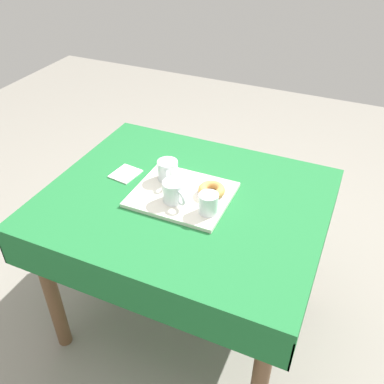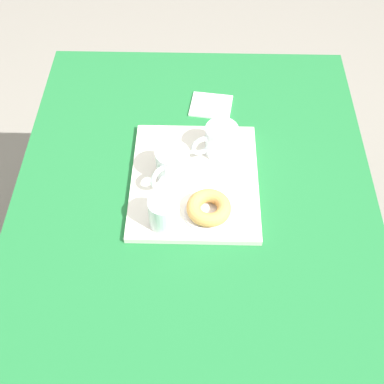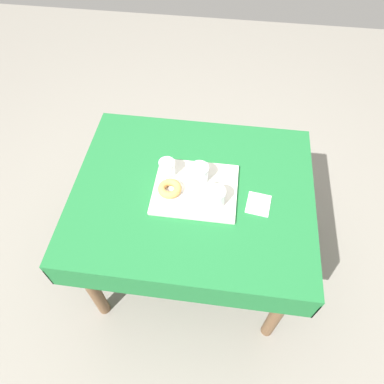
{
  "view_description": "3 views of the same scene",
  "coord_description": "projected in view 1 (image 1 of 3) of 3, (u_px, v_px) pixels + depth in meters",
  "views": [
    {
      "loc": [
        -0.58,
        1.23,
        1.77
      ],
      "look_at": [
        -0.03,
        0.0,
        0.78
      ],
      "focal_mm": 39.5,
      "sensor_mm": 36.0,
      "label": 1
    },
    {
      "loc": [
        -0.85,
        -0.01,
        1.78
      ],
      "look_at": [
        -0.06,
        0.01,
        0.8
      ],
      "focal_mm": 48.57,
      "sensor_mm": 36.0,
      "label": 2
    },
    {
      "loc": [
        0.12,
        -0.97,
        2.06
      ],
      "look_at": [
        -0.0,
        -0.03,
        0.77
      ],
      "focal_mm": 33.08,
      "sensor_mm": 36.0,
      "label": 3
    }
  ],
  "objects": [
    {
      "name": "serving_tray",
      "position": [
        182.0,
        194.0,
        1.7
      ],
      "size": [
        0.38,
        0.32,
        0.02
      ],
      "primitive_type": "cube",
      "color": "silver",
      "rests_on": "dining_table"
    },
    {
      "name": "ground_plane",
      "position": [
        186.0,
        314.0,
        2.14
      ],
      "size": [
        6.0,
        6.0,
        0.0
      ],
      "primitive_type": "plane",
      "color": "gray"
    },
    {
      "name": "tea_mug_right",
      "position": [
        168.0,
        171.0,
        1.75
      ],
      "size": [
        0.09,
        0.12,
        0.08
      ],
      "color": "white",
      "rests_on": "serving_tray"
    },
    {
      "name": "water_glass_near",
      "position": [
        209.0,
        204.0,
        1.57
      ],
      "size": [
        0.07,
        0.07,
        0.08
      ],
      "color": "white",
      "rests_on": "serving_tray"
    },
    {
      "name": "sugar_donut_left",
      "position": [
        212.0,
        190.0,
        1.67
      ],
      "size": [
        0.11,
        0.11,
        0.03
      ],
      "primitive_type": "torus",
      "color": "tan",
      "rests_on": "donut_plate_left"
    },
    {
      "name": "paper_napkin",
      "position": [
        126.0,
        174.0,
        1.82
      ],
      "size": [
        0.12,
        0.13,
        0.01
      ],
      "primitive_type": "cube",
      "rotation": [
        0.0,
        0.0,
        -0.14
      ],
      "color": "white",
      "rests_on": "dining_table"
    },
    {
      "name": "dining_table",
      "position": [
        185.0,
        218.0,
        1.76
      ],
      "size": [
        1.12,
        0.92,
        0.75
      ],
      "color": "#1E6B33",
      "rests_on": "ground"
    },
    {
      "name": "donut_plate_left",
      "position": [
        211.0,
        194.0,
        1.68
      ],
      "size": [
        0.12,
        0.12,
        0.01
      ],
      "primitive_type": "cylinder",
      "color": "silver",
      "rests_on": "serving_tray"
    },
    {
      "name": "tea_mug_left",
      "position": [
        174.0,
        192.0,
        1.63
      ],
      "size": [
        0.12,
        0.1,
        0.08
      ],
      "color": "white",
      "rests_on": "serving_tray"
    }
  ]
}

